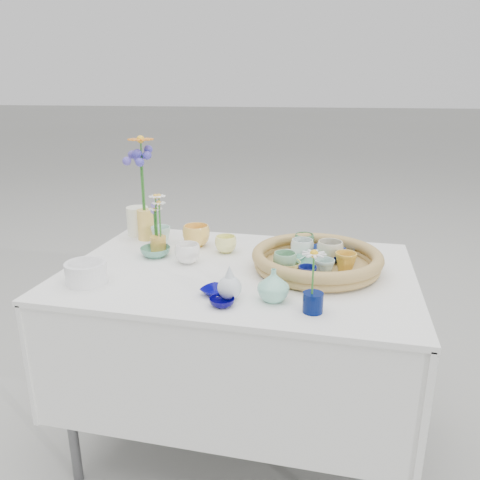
% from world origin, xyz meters
% --- Properties ---
extents(ground, '(80.00, 80.00, 0.00)m').
position_xyz_m(ground, '(0.00, 0.00, 0.00)').
color(ground, gray).
extents(display_table, '(1.26, 0.86, 0.77)m').
position_xyz_m(display_table, '(0.00, 0.00, 0.00)').
color(display_table, silver).
rests_on(display_table, ground).
extents(wicker_tray, '(0.47, 0.47, 0.08)m').
position_xyz_m(wicker_tray, '(0.28, 0.05, 0.80)').
color(wicker_tray, '#997A47').
rests_on(wicker_tray, display_table).
extents(tray_ceramic_0, '(0.18, 0.18, 0.03)m').
position_xyz_m(tray_ceramic_0, '(0.31, 0.14, 0.80)').
color(tray_ceramic_0, navy).
rests_on(tray_ceramic_0, wicker_tray).
extents(tray_ceramic_1, '(0.10, 0.10, 0.03)m').
position_xyz_m(tray_ceramic_1, '(0.36, 0.11, 0.80)').
color(tray_ceramic_1, '#040B36').
rests_on(tray_ceramic_1, wicker_tray).
extents(tray_ceramic_2, '(0.09, 0.09, 0.07)m').
position_xyz_m(tray_ceramic_2, '(0.38, 0.01, 0.82)').
color(tray_ceramic_2, gold).
rests_on(tray_ceramic_2, wicker_tray).
extents(tray_ceramic_3, '(0.14, 0.14, 0.03)m').
position_xyz_m(tray_ceramic_3, '(0.27, 0.03, 0.80)').
color(tray_ceramic_3, '#45866C').
rests_on(tray_ceramic_3, wicker_tray).
extents(tray_ceramic_4, '(0.11, 0.11, 0.07)m').
position_xyz_m(tray_ceramic_4, '(0.17, -0.02, 0.82)').
color(tray_ceramic_4, '#77AD84').
rests_on(tray_ceramic_4, wicker_tray).
extents(tray_ceramic_5, '(0.14, 0.14, 0.03)m').
position_xyz_m(tray_ceramic_5, '(0.18, 0.08, 0.80)').
color(tray_ceramic_5, silver).
rests_on(tray_ceramic_5, wicker_tray).
extents(tray_ceramic_6, '(0.11, 0.11, 0.07)m').
position_xyz_m(tray_ceramic_6, '(0.22, 0.13, 0.82)').
color(tray_ceramic_6, silver).
rests_on(tray_ceramic_6, wicker_tray).
extents(tray_ceramic_7, '(0.10, 0.10, 0.08)m').
position_xyz_m(tray_ceramic_7, '(0.32, 0.11, 0.82)').
color(tray_ceramic_7, beige).
rests_on(tray_ceramic_7, wicker_tray).
extents(tray_ceramic_8, '(0.10, 0.10, 0.02)m').
position_xyz_m(tray_ceramic_8, '(0.38, 0.20, 0.79)').
color(tray_ceramic_8, '#93ACD1').
rests_on(tray_ceramic_8, wicker_tray).
extents(tray_ceramic_9, '(0.07, 0.07, 0.06)m').
position_xyz_m(tray_ceramic_9, '(0.26, -0.12, 0.81)').
color(tray_ceramic_9, '#0B1256').
rests_on(tray_ceramic_9, wicker_tray).
extents(tray_ceramic_10, '(0.11, 0.11, 0.03)m').
position_xyz_m(tray_ceramic_10, '(0.18, -0.02, 0.80)').
color(tray_ceramic_10, '#FFEB83').
rests_on(tray_ceramic_10, wicker_tray).
extents(tray_ceramic_11, '(0.09, 0.09, 0.07)m').
position_xyz_m(tray_ceramic_11, '(0.31, -0.06, 0.82)').
color(tray_ceramic_11, '#95B4A9').
rests_on(tray_ceramic_11, wicker_tray).
extents(tray_ceramic_12, '(0.09, 0.09, 0.06)m').
position_xyz_m(tray_ceramic_12, '(0.22, 0.23, 0.81)').
color(tray_ceramic_12, '#377547').
rests_on(tray_ceramic_12, wicker_tray).
extents(loose_ceramic_0, '(0.13, 0.13, 0.09)m').
position_xyz_m(loose_ceramic_0, '(-0.23, 0.22, 0.81)').
color(loose_ceramic_0, '#FAC054').
rests_on(loose_ceramic_0, display_table).
extents(loose_ceramic_1, '(0.11, 0.11, 0.07)m').
position_xyz_m(loose_ceramic_1, '(-0.09, 0.17, 0.80)').
color(loose_ceramic_1, '#FDFA8E').
rests_on(loose_ceramic_1, display_table).
extents(loose_ceramic_2, '(0.13, 0.13, 0.04)m').
position_xyz_m(loose_ceramic_2, '(-0.35, 0.06, 0.78)').
color(loose_ceramic_2, '#57957D').
rests_on(loose_ceramic_2, display_table).
extents(loose_ceramic_3, '(0.10, 0.10, 0.08)m').
position_xyz_m(loose_ceramic_3, '(-0.20, 0.02, 0.80)').
color(loose_ceramic_3, white).
rests_on(loose_ceramic_3, display_table).
extents(loose_ceramic_4, '(0.12, 0.12, 0.02)m').
position_xyz_m(loose_ceramic_4, '(-0.02, -0.24, 0.78)').
color(loose_ceramic_4, '#010072').
rests_on(loose_ceramic_4, display_table).
extents(loose_ceramic_5, '(0.10, 0.10, 0.08)m').
position_xyz_m(loose_ceramic_5, '(-0.39, 0.21, 0.80)').
color(loose_ceramic_5, '#A6D1C2').
rests_on(loose_ceramic_5, display_table).
extents(loose_ceramic_6, '(0.10, 0.10, 0.02)m').
position_xyz_m(loose_ceramic_6, '(0.02, -0.31, 0.78)').
color(loose_ceramic_6, '#05014C').
rests_on(loose_ceramic_6, display_table).
extents(fluted_bowl, '(0.17, 0.17, 0.07)m').
position_xyz_m(fluted_bowl, '(-0.48, -0.24, 0.80)').
color(fluted_bowl, white).
rests_on(fluted_bowl, display_table).
extents(bud_vase_paleblue, '(0.09, 0.09, 0.12)m').
position_xyz_m(bud_vase_paleblue, '(0.03, -0.26, 0.82)').
color(bud_vase_paleblue, silver).
rests_on(bud_vase_paleblue, display_table).
extents(bud_vase_seafoam, '(0.10, 0.10, 0.10)m').
position_xyz_m(bud_vase_seafoam, '(0.17, -0.24, 0.82)').
color(bud_vase_seafoam, '#83CCB1').
rests_on(bud_vase_seafoam, display_table).
extents(bud_vase_cobalt, '(0.06, 0.06, 0.06)m').
position_xyz_m(bud_vase_cobalt, '(0.29, -0.30, 0.80)').
color(bud_vase_cobalt, '#010E44').
rests_on(bud_vase_cobalt, display_table).
extents(single_daisy, '(0.10, 0.10, 0.14)m').
position_xyz_m(single_daisy, '(0.29, -0.30, 0.89)').
color(single_daisy, silver).
rests_on(single_daisy, bud_vase_cobalt).
extents(tall_vase_yellow, '(0.08, 0.08, 0.13)m').
position_xyz_m(tall_vase_yellow, '(-0.48, 0.26, 0.83)').
color(tall_vase_yellow, '#F0C254').
rests_on(tall_vase_yellow, display_table).
extents(gerbera, '(0.15, 0.15, 0.32)m').
position_xyz_m(gerbera, '(-0.48, 0.26, 1.05)').
color(gerbera, orange).
rests_on(gerbera, tall_vase_yellow).
extents(hydrangea, '(0.11, 0.11, 0.32)m').
position_xyz_m(hydrangea, '(-0.48, 0.26, 1.01)').
color(hydrangea, '#433CB3').
rests_on(hydrangea, tall_vase_yellow).
extents(white_pitcher, '(0.16, 0.13, 0.13)m').
position_xyz_m(white_pitcher, '(-0.54, 0.31, 0.83)').
color(white_pitcher, white).
rests_on(white_pitcher, display_table).
extents(daisy_cup, '(0.07, 0.07, 0.07)m').
position_xyz_m(daisy_cup, '(-0.36, 0.10, 0.80)').
color(daisy_cup, gold).
rests_on(daisy_cup, display_table).
extents(daisy_posy, '(0.08, 0.08, 0.16)m').
position_xyz_m(daisy_posy, '(-0.36, 0.11, 0.92)').
color(daisy_posy, white).
rests_on(daisy_posy, daisy_cup).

